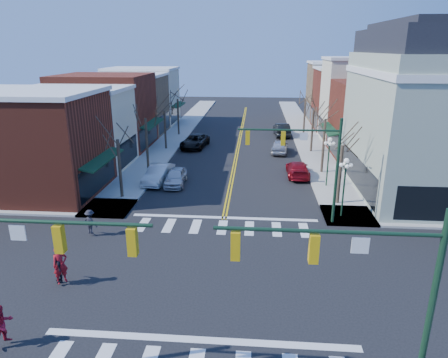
% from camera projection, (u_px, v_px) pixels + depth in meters
% --- Properties ---
extents(ground, '(160.00, 160.00, 0.00)m').
position_uv_depth(ground, '(212.00, 278.00, 20.68)').
color(ground, black).
rests_on(ground, ground).
extents(sidewalk_left, '(3.50, 70.00, 0.15)m').
position_uv_depth(sidewalk_left, '(148.00, 165.00, 40.26)').
color(sidewalk_left, '#9E9B93').
rests_on(sidewalk_left, ground).
extents(sidewalk_right, '(3.50, 70.00, 0.15)m').
position_uv_depth(sidewalk_right, '(323.00, 169.00, 38.93)').
color(sidewalk_right, '#9E9B93').
rests_on(sidewalk_right, ground).
extents(bldg_left_brick_a, '(10.00, 8.50, 8.00)m').
position_uv_depth(bldg_left_brick_a, '(34.00, 145.00, 31.74)').
color(bldg_left_brick_a, maroon).
rests_on(bldg_left_brick_a, ground).
extents(bldg_left_stucco_a, '(10.00, 7.00, 7.50)m').
position_uv_depth(bldg_left_stucco_a, '(77.00, 129.00, 39.15)').
color(bldg_left_stucco_a, beige).
rests_on(bldg_left_stucco_a, ground).
extents(bldg_left_brick_b, '(10.00, 9.00, 8.50)m').
position_uv_depth(bldg_left_brick_b, '(106.00, 112.00, 46.57)').
color(bldg_left_brick_b, maroon).
rests_on(bldg_left_brick_b, ground).
extents(bldg_left_tan, '(10.00, 7.50, 7.80)m').
position_uv_depth(bldg_left_tan, '(128.00, 105.00, 54.49)').
color(bldg_left_tan, olive).
rests_on(bldg_left_tan, ground).
extents(bldg_left_stucco_b, '(10.00, 8.00, 8.20)m').
position_uv_depth(bldg_left_stucco_b, '(143.00, 97.00, 61.76)').
color(bldg_left_stucco_b, beige).
rests_on(bldg_left_stucco_b, ground).
extents(bldg_right_brick_a, '(10.00, 8.50, 8.00)m').
position_uv_depth(bldg_right_brick_a, '(382.00, 120.00, 42.62)').
color(bldg_right_brick_a, maroon).
rests_on(bldg_right_brick_a, ground).
extents(bldg_right_stucco, '(10.00, 7.00, 10.00)m').
position_uv_depth(bldg_right_stucco, '(365.00, 102.00, 49.65)').
color(bldg_right_stucco, beige).
rests_on(bldg_right_stucco, ground).
extents(bldg_right_brick_b, '(10.00, 8.00, 8.50)m').
position_uv_depth(bldg_right_brick_b, '(351.00, 100.00, 56.98)').
color(bldg_right_brick_b, maroon).
rests_on(bldg_right_brick_b, ground).
extents(bldg_right_tan, '(10.00, 8.00, 9.00)m').
position_uv_depth(bldg_right_tan, '(340.00, 92.00, 64.47)').
color(bldg_right_tan, olive).
rests_on(bldg_right_tan, ground).
extents(victorian_corner, '(12.25, 14.25, 13.30)m').
position_uv_depth(victorian_corner, '(442.00, 111.00, 31.07)').
color(victorian_corner, '#9AA790').
rests_on(victorian_corner, ground).
extents(traffic_mast_near_left, '(6.60, 0.28, 7.20)m').
position_uv_depth(traffic_mast_near_left, '(12.00, 269.00, 12.63)').
color(traffic_mast_near_left, '#14331E').
rests_on(traffic_mast_near_left, ground).
extents(traffic_mast_near_right, '(6.60, 0.28, 7.20)m').
position_uv_depth(traffic_mast_near_right, '(370.00, 285.00, 11.78)').
color(traffic_mast_near_right, '#14331E').
rests_on(traffic_mast_near_right, ground).
extents(traffic_mast_far_right, '(6.60, 0.28, 7.20)m').
position_uv_depth(traffic_mast_far_right, '(309.00, 156.00, 25.79)').
color(traffic_mast_far_right, '#14331E').
rests_on(traffic_mast_far_right, ground).
extents(lamppost_corner, '(0.36, 0.36, 4.33)m').
position_uv_depth(lamppost_corner, '(345.00, 178.00, 27.18)').
color(lamppost_corner, '#14331E').
rests_on(lamppost_corner, ground).
extents(lamppost_midblock, '(0.36, 0.36, 4.33)m').
position_uv_depth(lamppost_midblock, '(329.00, 154.00, 33.33)').
color(lamppost_midblock, '#14331E').
rests_on(lamppost_midblock, ground).
extents(tree_left_a, '(0.24, 0.24, 4.76)m').
position_uv_depth(tree_left_a, '(120.00, 169.00, 30.99)').
color(tree_left_a, '#382B21').
rests_on(tree_left_a, ground).
extents(tree_left_b, '(0.24, 0.24, 5.04)m').
position_uv_depth(tree_left_b, '(147.00, 144.00, 38.52)').
color(tree_left_b, '#382B21').
rests_on(tree_left_b, ground).
extents(tree_left_c, '(0.24, 0.24, 4.55)m').
position_uv_depth(tree_left_c, '(165.00, 130.00, 46.17)').
color(tree_left_c, '#382B21').
rests_on(tree_left_c, ground).
extents(tree_left_d, '(0.24, 0.24, 4.90)m').
position_uv_depth(tree_left_d, '(178.00, 117.00, 53.69)').
color(tree_left_d, '#382B21').
rests_on(tree_left_d, ground).
extents(tree_right_a, '(0.24, 0.24, 4.62)m').
position_uv_depth(tree_right_a, '(340.00, 176.00, 29.73)').
color(tree_right_a, '#382B21').
rests_on(tree_right_a, ground).
extents(tree_right_b, '(0.24, 0.24, 5.18)m').
position_uv_depth(tree_right_b, '(323.00, 147.00, 37.22)').
color(tree_right_b, '#382B21').
rests_on(tree_right_b, ground).
extents(tree_right_c, '(0.24, 0.24, 4.83)m').
position_uv_depth(tree_right_c, '(312.00, 131.00, 44.84)').
color(tree_right_c, '#382B21').
rests_on(tree_right_c, ground).
extents(tree_right_d, '(0.24, 0.24, 4.97)m').
position_uv_depth(tree_right_d, '(304.00, 119.00, 52.40)').
color(tree_right_d, '#382B21').
rests_on(tree_right_d, ground).
extents(car_left_near, '(1.85, 4.25, 1.43)m').
position_uv_depth(car_left_near, '(175.00, 177.00, 34.62)').
color(car_left_near, '#BABABF').
rests_on(car_left_near, ground).
extents(car_left_mid, '(2.14, 4.85, 1.55)m').
position_uv_depth(car_left_mid, '(159.00, 174.00, 35.19)').
color(car_left_mid, silver).
rests_on(car_left_mid, ground).
extents(car_left_far, '(3.24, 5.80, 1.53)m').
position_uv_depth(car_left_far, '(195.00, 141.00, 47.52)').
color(car_left_far, black).
rests_on(car_left_far, ground).
extents(car_right_near, '(1.97, 4.81, 1.39)m').
position_uv_depth(car_right_near, '(298.00, 169.00, 36.92)').
color(car_right_near, maroon).
rests_on(car_right_near, ground).
extents(car_right_mid, '(2.22, 4.56, 1.50)m').
position_uv_depth(car_right_mid, '(280.00, 146.00, 45.12)').
color(car_right_mid, '#B9B9BE').
rests_on(car_right_mid, ground).
extents(car_right_far, '(2.21, 5.32, 1.71)m').
position_uv_depth(car_right_far, '(282.00, 130.00, 53.84)').
color(car_right_far, black).
rests_on(car_right_far, ground).
extents(pedestrian_red_a, '(0.84, 0.85, 1.98)m').
position_uv_depth(pedestrian_red_a, '(60.00, 265.00, 19.80)').
color(pedestrian_red_a, '#AA121B').
rests_on(pedestrian_red_a, sidewalk_left).
extents(pedestrian_red_b, '(0.96, 1.05, 1.74)m').
position_uv_depth(pedestrian_red_b, '(3.00, 325.00, 15.69)').
color(pedestrian_red_b, '#AB1229').
rests_on(pedestrian_red_b, sidewalk_left).
extents(pedestrian_dark_a, '(0.87, 1.04, 1.66)m').
position_uv_depth(pedestrian_dark_a, '(58.00, 267.00, 19.92)').
color(pedestrian_dark_a, black).
rests_on(pedestrian_dark_a, sidewalk_left).
extents(pedestrian_dark_b, '(1.19, 0.96, 1.60)m').
position_uv_depth(pedestrian_dark_b, '(90.00, 222.00, 25.12)').
color(pedestrian_dark_b, black).
rests_on(pedestrian_dark_b, sidewalk_left).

